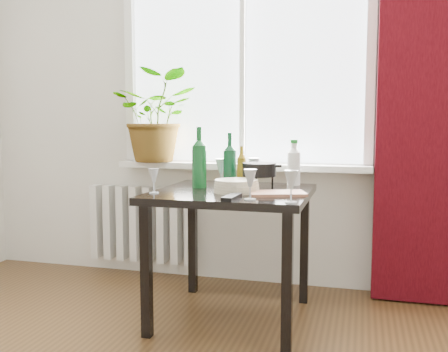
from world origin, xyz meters
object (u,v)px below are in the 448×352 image
(wineglass_far_right, at_px, (291,186))
(wine_bottle_left, at_px, (199,157))
(wineglass_front_right, at_px, (250,184))
(wineglass_back_center, at_px, (254,171))
(bottle_amber, at_px, (242,165))
(wineglass_front_left, at_px, (154,181))
(cutting_board, at_px, (277,193))
(table, at_px, (233,206))
(potted_plant, at_px, (158,116))
(cleaning_bottle, at_px, (294,162))
(tv_remote, at_px, (232,197))
(plate_stack, at_px, (236,186))
(wine_bottle_right, at_px, (230,159))
(wineglass_back_left, at_px, (221,172))
(radiator, at_px, (142,224))
(fondue_pot, at_px, (259,176))

(wineglass_far_right, bearing_deg, wine_bottle_left, 144.10)
(wineglass_front_right, xyz_separation_m, wineglass_back_center, (-0.11, 0.61, 0.01))
(bottle_amber, bearing_deg, wineglass_front_left, -122.34)
(wineglass_front_right, relative_size, cutting_board, 0.53)
(table, height_order, potted_plant, potted_plant)
(cleaning_bottle, bearing_deg, tv_remote, -108.27)
(wineglass_far_right, height_order, plate_stack, wineglass_far_right)
(wine_bottle_right, relative_size, plate_stack, 1.28)
(wineglass_back_left, bearing_deg, wine_bottle_left, -125.38)
(radiator, xyz_separation_m, wine_bottle_right, (0.79, -0.48, 0.52))
(plate_stack, bearing_deg, cleaning_bottle, 57.80)
(table, distance_m, wineglass_back_center, 0.34)
(fondue_pot, bearing_deg, potted_plant, 133.45)
(wine_bottle_left, relative_size, wineglass_far_right, 2.29)
(table, distance_m, potted_plant, 1.03)
(cleaning_bottle, relative_size, wineglass_back_left, 1.68)
(cleaning_bottle, height_order, fondue_pot, cleaning_bottle)
(tv_remote, bearing_deg, bottle_amber, 101.93)
(wineglass_front_left, bearing_deg, cleaning_bottle, 39.89)
(potted_plant, height_order, bottle_amber, potted_plant)
(bottle_amber, relative_size, cleaning_bottle, 0.84)
(cleaning_bottle, bearing_deg, cutting_board, -93.36)
(wine_bottle_right, bearing_deg, plate_stack, -66.59)
(tv_remote, bearing_deg, wineglass_front_right, 2.62)
(tv_remote, bearing_deg, wineglass_back_center, 94.41)
(wineglass_far_right, relative_size, cutting_board, 0.55)
(cleaning_bottle, distance_m, wineglass_far_right, 0.70)
(plate_stack, relative_size, cutting_board, 0.87)
(plate_stack, relative_size, fondue_pot, 1.15)
(fondue_pot, xyz_separation_m, cutting_board, (0.14, -0.22, -0.07))
(radiator, height_order, potted_plant, potted_plant)
(cleaning_bottle, height_order, tv_remote, cleaning_bottle)
(table, xyz_separation_m, wineglass_back_center, (0.06, 0.28, 0.18))
(table, distance_m, wineglass_front_right, 0.40)
(wine_bottle_right, relative_size, tv_remote, 1.75)
(table, xyz_separation_m, wine_bottle_right, (-0.06, 0.15, 0.25))
(potted_plant, distance_m, tv_remote, 1.24)
(bottle_amber, distance_m, plate_stack, 0.41)
(fondue_pot, relative_size, cutting_board, 0.76)
(wineglass_front_right, relative_size, wineglass_front_left, 1.14)
(cleaning_bottle, bearing_deg, plate_stack, -122.20)
(table, height_order, tv_remote, tv_remote)
(wineglass_back_center, distance_m, wineglass_front_left, 0.67)
(wine_bottle_left, bearing_deg, plate_stack, -28.98)
(cutting_board, bearing_deg, wine_bottle_right, 140.83)
(wine_bottle_left, xyz_separation_m, fondue_pot, (0.35, 0.04, -0.11))
(potted_plant, relative_size, fondue_pot, 2.89)
(potted_plant, relative_size, cutting_board, 2.19)
(cutting_board, bearing_deg, wineglass_front_right, -114.89)
(cleaning_bottle, bearing_deg, wineglass_back_center, -168.32)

